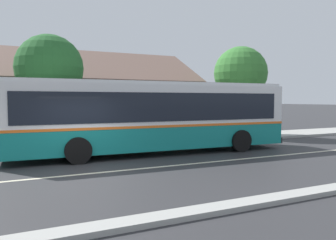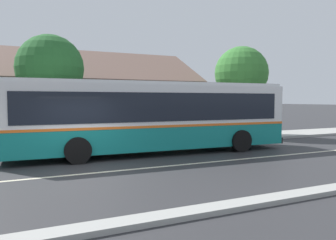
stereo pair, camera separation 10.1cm
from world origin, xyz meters
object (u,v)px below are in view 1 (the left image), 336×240
at_px(street_tree_secondary, 52,71).
at_px(bus_stop_sign, 232,113).
at_px(street_tree_primary, 241,74).
at_px(bench_by_building, 0,141).
at_px(transit_bus, 153,115).
at_px(bench_down_street, 89,136).

xyz_separation_m(street_tree_secondary, bus_stop_sign, (9.63, -1.89, -2.19)).
height_order(street_tree_primary, bus_stop_sign, street_tree_primary).
height_order(bench_by_building, bus_stop_sign, bus_stop_sign).
distance_m(bench_by_building, bus_stop_sign, 12.08).
xyz_separation_m(transit_bus, bench_by_building, (-6.16, 2.90, -1.13)).
xyz_separation_m(bench_down_street, street_tree_secondary, (-1.63, 0.90, 3.27)).
distance_m(street_tree_primary, street_tree_secondary, 11.48).
height_order(street_tree_primary, street_tree_secondary, street_tree_primary).
bearing_deg(street_tree_primary, bench_down_street, -176.04).
xyz_separation_m(transit_bus, bench_down_street, (-2.16, 3.08, -1.12)).
relative_size(bench_by_building, street_tree_secondary, 0.27).
bearing_deg(bus_stop_sign, bench_down_street, 172.94).
xyz_separation_m(bench_by_building, street_tree_primary, (13.85, 0.86, 3.50)).
height_order(bench_by_building, street_tree_secondary, street_tree_secondary).
distance_m(bench_down_street, bus_stop_sign, 8.14).
height_order(bench_down_street, street_tree_primary, street_tree_primary).
relative_size(street_tree_primary, bus_stop_sign, 2.41).
relative_size(transit_bus, street_tree_secondary, 2.24).
xyz_separation_m(transit_bus, street_tree_secondary, (-3.79, 3.98, 2.15)).
bearing_deg(bus_stop_sign, street_tree_secondary, 168.89).
relative_size(bench_down_street, street_tree_secondary, 0.28).
relative_size(bench_down_street, bus_stop_sign, 0.66).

